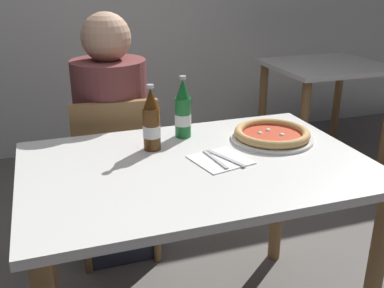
{
  "coord_description": "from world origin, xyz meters",
  "views": [
    {
      "loc": [
        -0.48,
        -1.35,
        1.38
      ],
      "look_at": [
        0.0,
        0.05,
        0.8
      ],
      "focal_mm": 42.04,
      "sensor_mm": 36.0,
      "label": 1
    }
  ],
  "objects_px": {
    "diner_seated": "(113,147)",
    "dining_table_background": "(325,85)",
    "chair_behind_table": "(116,170)",
    "pizza_margherita_near": "(272,135)",
    "napkin_with_cutlery": "(220,160)",
    "beer_bottle_left": "(152,123)",
    "beer_bottle_center": "(183,112)",
    "dining_table_main": "(196,191)"
  },
  "relations": [
    {
      "from": "diner_seated",
      "to": "dining_table_background",
      "type": "distance_m",
      "value": 1.77
    },
    {
      "from": "chair_behind_table",
      "to": "beer_bottle_center",
      "type": "distance_m",
      "value": 0.56
    },
    {
      "from": "dining_table_background",
      "to": "beer_bottle_left",
      "type": "relative_size",
      "value": 3.24
    },
    {
      "from": "pizza_margherita_near",
      "to": "beer_bottle_left",
      "type": "distance_m",
      "value": 0.48
    },
    {
      "from": "dining_table_main",
      "to": "beer_bottle_center",
      "type": "relative_size",
      "value": 4.86
    },
    {
      "from": "pizza_margherita_near",
      "to": "napkin_with_cutlery",
      "type": "height_order",
      "value": "pizza_margherita_near"
    },
    {
      "from": "chair_behind_table",
      "to": "napkin_with_cutlery",
      "type": "distance_m",
      "value": 0.73
    },
    {
      "from": "chair_behind_table",
      "to": "diner_seated",
      "type": "height_order",
      "value": "diner_seated"
    },
    {
      "from": "dining_table_main",
      "to": "beer_bottle_center",
      "type": "distance_m",
      "value": 0.34
    },
    {
      "from": "diner_seated",
      "to": "dining_table_background",
      "type": "relative_size",
      "value": 1.51
    },
    {
      "from": "chair_behind_table",
      "to": "pizza_margherita_near",
      "type": "distance_m",
      "value": 0.79
    },
    {
      "from": "dining_table_main",
      "to": "chair_behind_table",
      "type": "height_order",
      "value": "chair_behind_table"
    },
    {
      "from": "dining_table_background",
      "to": "napkin_with_cutlery",
      "type": "relative_size",
      "value": 3.72
    },
    {
      "from": "diner_seated",
      "to": "beer_bottle_left",
      "type": "bearing_deg",
      "value": -81.39
    },
    {
      "from": "chair_behind_table",
      "to": "pizza_margherita_near",
      "type": "height_order",
      "value": "chair_behind_table"
    },
    {
      "from": "beer_bottle_center",
      "to": "napkin_with_cutlery",
      "type": "bearing_deg",
      "value": -79.47
    },
    {
      "from": "diner_seated",
      "to": "beer_bottle_center",
      "type": "distance_m",
      "value": 0.53
    },
    {
      "from": "dining_table_main",
      "to": "diner_seated",
      "type": "distance_m",
      "value": 0.69
    },
    {
      "from": "dining_table_main",
      "to": "dining_table_background",
      "type": "xyz_separation_m",
      "value": [
        1.45,
        1.33,
        -0.04
      ]
    },
    {
      "from": "dining_table_background",
      "to": "pizza_margherita_near",
      "type": "distance_m",
      "value": 1.65
    },
    {
      "from": "dining_table_main",
      "to": "beer_bottle_left",
      "type": "relative_size",
      "value": 4.86
    },
    {
      "from": "diner_seated",
      "to": "beer_bottle_left",
      "type": "distance_m",
      "value": 0.56
    },
    {
      "from": "beer_bottle_left",
      "to": "napkin_with_cutlery",
      "type": "distance_m",
      "value": 0.29
    },
    {
      "from": "beer_bottle_left",
      "to": "napkin_with_cutlery",
      "type": "xyz_separation_m",
      "value": [
        0.2,
        -0.18,
        -0.1
      ]
    },
    {
      "from": "dining_table_main",
      "to": "diner_seated",
      "type": "height_order",
      "value": "diner_seated"
    },
    {
      "from": "diner_seated",
      "to": "napkin_with_cutlery",
      "type": "xyz_separation_m",
      "value": [
        0.28,
        -0.67,
        0.17
      ]
    },
    {
      "from": "beer_bottle_left",
      "to": "beer_bottle_center",
      "type": "xyz_separation_m",
      "value": [
        0.15,
        0.09,
        0.0
      ]
    },
    {
      "from": "diner_seated",
      "to": "napkin_with_cutlery",
      "type": "distance_m",
      "value": 0.75
    },
    {
      "from": "chair_behind_table",
      "to": "beer_bottle_left",
      "type": "distance_m",
      "value": 0.58
    },
    {
      "from": "chair_behind_table",
      "to": "beer_bottle_center",
      "type": "height_order",
      "value": "beer_bottle_center"
    },
    {
      "from": "beer_bottle_left",
      "to": "napkin_with_cutlery",
      "type": "bearing_deg",
      "value": -41.89
    },
    {
      "from": "diner_seated",
      "to": "beer_bottle_left",
      "type": "height_order",
      "value": "diner_seated"
    },
    {
      "from": "dining_table_background",
      "to": "beer_bottle_left",
      "type": "xyz_separation_m",
      "value": [
        -1.57,
        -1.16,
        0.26
      ]
    },
    {
      "from": "napkin_with_cutlery",
      "to": "chair_behind_table",
      "type": "bearing_deg",
      "value": 114.22
    },
    {
      "from": "beer_bottle_center",
      "to": "dining_table_background",
      "type": "bearing_deg",
      "value": 37.07
    },
    {
      "from": "pizza_margherita_near",
      "to": "beer_bottle_center",
      "type": "height_order",
      "value": "beer_bottle_center"
    },
    {
      "from": "chair_behind_table",
      "to": "beer_bottle_center",
      "type": "relative_size",
      "value": 3.44
    },
    {
      "from": "dining_table_background",
      "to": "beer_bottle_center",
      "type": "xyz_separation_m",
      "value": [
        -1.42,
        -1.07,
        0.26
      ]
    },
    {
      "from": "beer_bottle_left",
      "to": "pizza_margherita_near",
      "type": "bearing_deg",
      "value": -6.69
    },
    {
      "from": "diner_seated",
      "to": "dining_table_main",
      "type": "bearing_deg",
      "value": -73.9
    },
    {
      "from": "dining_table_background",
      "to": "diner_seated",
      "type": "bearing_deg",
      "value": -157.74
    },
    {
      "from": "chair_behind_table",
      "to": "napkin_with_cutlery",
      "type": "relative_size",
      "value": 3.95
    }
  ]
}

